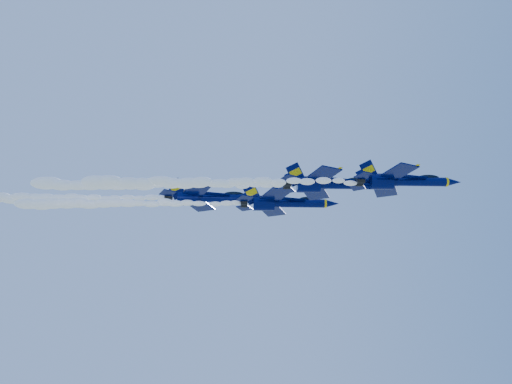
{
  "coord_description": "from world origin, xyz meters",
  "views": [
    {
      "loc": [
        -8.4,
        -80.77,
        119.73
      ],
      "look_at": [
        -5.88,
        1.28,
        153.04
      ],
      "focal_mm": 35.0,
      "sensor_mm": 36.0,
      "label": 1
    }
  ],
  "objects_px": {
    "jet_second": "(330,184)",
    "jet_third": "(283,203)",
    "jet_fourth": "(208,198)",
    "jet_lead": "(402,181)"
  },
  "relations": [
    {
      "from": "jet_second",
      "to": "jet_fourth",
      "type": "relative_size",
      "value": 0.92
    },
    {
      "from": "jet_third",
      "to": "jet_fourth",
      "type": "xyz_separation_m",
      "value": [
        -14.57,
        5.79,
        3.14
      ]
    },
    {
      "from": "jet_lead",
      "to": "jet_fourth",
      "type": "xyz_separation_m",
      "value": [
        -31.32,
        23.56,
        6.15
      ]
    },
    {
      "from": "jet_lead",
      "to": "jet_fourth",
      "type": "distance_m",
      "value": 39.67
    },
    {
      "from": "jet_third",
      "to": "jet_fourth",
      "type": "bearing_deg",
      "value": 158.32
    },
    {
      "from": "jet_third",
      "to": "jet_fourth",
      "type": "distance_m",
      "value": 15.99
    },
    {
      "from": "jet_fourth",
      "to": "jet_lead",
      "type": "bearing_deg",
      "value": -36.95
    },
    {
      "from": "jet_second",
      "to": "jet_third",
      "type": "relative_size",
      "value": 0.98
    },
    {
      "from": "jet_third",
      "to": "jet_second",
      "type": "bearing_deg",
      "value": -52.92
    },
    {
      "from": "jet_lead",
      "to": "jet_third",
      "type": "distance_m",
      "value": 24.6
    }
  ]
}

